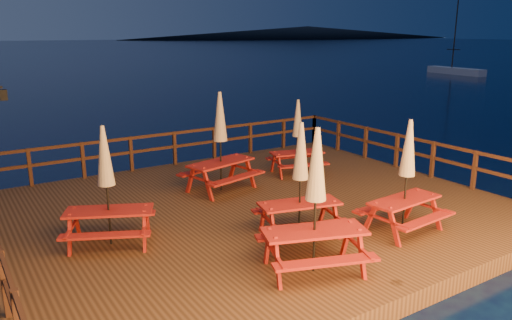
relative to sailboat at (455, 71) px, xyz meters
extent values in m
plane|color=#050C33|center=(-41.97, -24.67, -0.35)|extent=(500.00, 500.00, 0.00)
cube|color=#402714|center=(-41.97, -24.67, -0.15)|extent=(12.00, 10.00, 0.40)
cylinder|color=#382311|center=(-41.97, -29.27, -0.65)|extent=(0.24, 0.24, 1.40)
cylinder|color=#382311|center=(-41.97, -20.07, -0.65)|extent=(0.24, 0.24, 1.40)
cylinder|color=#382311|center=(-36.37, -20.07, -0.65)|extent=(0.24, 0.24, 1.40)
cube|color=#382311|center=(-41.97, -19.82, 1.10)|extent=(11.70, 0.06, 0.09)
cube|color=#382311|center=(-41.97, -19.82, 0.65)|extent=(11.70, 0.06, 0.09)
cube|color=#382311|center=(-46.65, -19.82, 0.60)|extent=(0.10, 0.10, 1.10)
cube|color=#382311|center=(-41.97, -19.82, 0.60)|extent=(0.10, 0.10, 1.10)
cube|color=#382311|center=(-37.29, -19.82, 0.60)|extent=(0.10, 0.10, 1.10)
cube|color=#382311|center=(-36.12, -24.67, 1.10)|extent=(0.06, 9.70, 0.09)
cube|color=#382311|center=(-36.12, -24.67, 0.65)|extent=(0.06, 9.70, 0.09)
cube|color=#382311|center=(-36.12, -24.67, 0.60)|extent=(0.10, 0.10, 1.10)
cube|color=#382311|center=(-36.12, -20.79, 0.60)|extent=(0.10, 0.10, 1.10)
cube|color=black|center=(-46.82, -20.12, 2.70)|extent=(0.18, 0.18, 0.28)
sphere|color=#FFBD66|center=(-46.82, -20.12, 2.70)|extent=(0.14, 0.14, 0.14)
ellipsoid|color=black|center=(143.03, 205.33, 3.15)|extent=(230.40, 86.40, 7.00)
cube|color=silver|center=(0.00, -0.01, -0.10)|extent=(2.00, 7.21, 0.92)
cylinder|color=black|center=(0.00, 0.50, 4.94)|extent=(0.12, 0.12, 10.17)
cylinder|color=black|center=(0.00, 0.50, 2.29)|extent=(0.28, 1.83, 0.08)
cube|color=maroon|center=(-45.68, -24.94, 0.77)|extent=(1.86, 1.37, 0.05)
cube|color=maroon|center=(-45.42, -24.42, 0.48)|extent=(1.68, 1.00, 0.05)
cube|color=maroon|center=(-45.93, -25.46, 0.48)|extent=(1.68, 1.00, 0.05)
cube|color=maroon|center=(-46.19, -24.34, 0.41)|extent=(0.09, 0.11, 0.72)
cube|color=maroon|center=(-46.47, -24.91, 0.41)|extent=(0.09, 0.11, 0.72)
cube|color=maroon|center=(-44.89, -24.97, 0.41)|extent=(0.09, 0.11, 0.72)
cube|color=maroon|center=(-45.16, -25.55, 0.41)|extent=(0.09, 0.11, 0.72)
cylinder|color=black|center=(-45.68, -24.94, 1.25)|extent=(0.04, 0.04, 2.41)
cone|color=tan|center=(-45.68, -24.94, 1.93)|extent=(0.35, 0.35, 1.21)
sphere|color=black|center=(-45.68, -24.94, 2.49)|extent=(0.07, 0.07, 0.07)
cube|color=maroon|center=(-42.92, -28.13, 0.83)|extent=(2.01, 1.31, 0.05)
cube|color=maroon|center=(-42.71, -27.54, 0.52)|extent=(1.86, 0.90, 0.05)
cube|color=maroon|center=(-43.12, -28.71, 0.52)|extent=(1.86, 0.90, 0.05)
cube|color=maroon|center=(-43.54, -27.54, 0.44)|extent=(0.09, 0.12, 0.78)
cube|color=maroon|center=(-43.77, -28.19, 0.44)|extent=(0.09, 0.12, 0.78)
cube|color=maroon|center=(-42.07, -28.06, 0.44)|extent=(0.09, 0.12, 0.78)
cube|color=maroon|center=(-42.30, -28.71, 0.44)|extent=(0.09, 0.12, 0.78)
cylinder|color=black|center=(-42.92, -28.13, 1.35)|extent=(0.05, 0.05, 2.60)
cone|color=tan|center=(-42.92, -28.13, 2.07)|extent=(0.37, 0.37, 1.30)
sphere|color=black|center=(-42.92, -28.13, 2.68)|extent=(0.07, 0.07, 0.07)
cube|color=maroon|center=(-42.13, -26.68, 0.77)|extent=(1.83, 1.07, 0.05)
cube|color=maroon|center=(-41.99, -26.12, 0.48)|extent=(1.74, 0.68, 0.05)
cube|color=maroon|center=(-42.27, -27.23, 0.48)|extent=(1.74, 0.68, 0.05)
cube|color=maroon|center=(-42.75, -26.20, 0.41)|extent=(0.08, 0.11, 0.72)
cube|color=maroon|center=(-42.90, -26.81, 0.41)|extent=(0.08, 0.11, 0.72)
cube|color=maroon|center=(-41.36, -26.54, 0.41)|extent=(0.08, 0.11, 0.72)
cube|color=maroon|center=(-41.51, -27.16, 0.41)|extent=(0.08, 0.11, 0.72)
cylinder|color=black|center=(-42.13, -26.68, 1.24)|extent=(0.04, 0.04, 2.39)
cone|color=tan|center=(-42.13, -26.68, 1.91)|extent=(0.34, 0.34, 1.20)
sphere|color=black|center=(-42.13, -26.68, 2.47)|extent=(0.07, 0.07, 0.07)
cube|color=maroon|center=(-40.09, -27.73, 0.77)|extent=(1.78, 0.80, 0.05)
cube|color=maroon|center=(-40.13, -27.15, 0.48)|extent=(1.75, 0.40, 0.05)
cube|color=maroon|center=(-40.04, -28.31, 0.48)|extent=(1.75, 0.40, 0.05)
cube|color=maroon|center=(-40.83, -27.47, 0.41)|extent=(0.06, 0.10, 0.72)
cube|color=maroon|center=(-40.78, -28.10, 0.41)|extent=(0.06, 0.10, 0.72)
cube|color=maroon|center=(-39.39, -27.36, 0.41)|extent=(0.06, 0.10, 0.72)
cube|color=maroon|center=(-39.34, -28.00, 0.41)|extent=(0.06, 0.10, 0.72)
cylinder|color=black|center=(-40.09, -27.73, 1.25)|extent=(0.04, 0.04, 2.41)
cone|color=tan|center=(-40.09, -27.73, 1.93)|extent=(0.35, 0.35, 1.21)
sphere|color=black|center=(-40.09, -27.73, 2.49)|extent=(0.07, 0.07, 0.07)
cube|color=maroon|center=(-39.27, -22.85, 0.71)|extent=(1.70, 1.00, 0.04)
cube|color=maroon|center=(-39.14, -22.33, 0.45)|extent=(1.61, 0.64, 0.04)
cube|color=maroon|center=(-39.40, -23.36, 0.45)|extent=(1.61, 0.64, 0.04)
cube|color=maroon|center=(-39.84, -22.40, 0.38)|extent=(0.07, 0.10, 0.67)
cube|color=maroon|center=(-39.99, -22.96, 0.38)|extent=(0.07, 0.10, 0.67)
cube|color=maroon|center=(-38.55, -22.73, 0.38)|extent=(0.07, 0.10, 0.67)
cube|color=maroon|center=(-38.70, -23.30, 0.38)|extent=(0.07, 0.10, 0.67)
cylinder|color=black|center=(-39.27, -22.85, 1.16)|extent=(0.04, 0.04, 2.22)
cone|color=tan|center=(-39.27, -22.85, 1.78)|extent=(0.32, 0.32, 1.11)
sphere|color=black|center=(-39.27, -22.85, 2.29)|extent=(0.06, 0.06, 0.06)
cube|color=maroon|center=(-42.01, -23.02, 0.84)|extent=(2.01, 1.16, 0.05)
cube|color=maroon|center=(-42.16, -22.40, 0.52)|extent=(1.91, 0.73, 0.05)
cube|color=maroon|center=(-41.86, -23.63, 0.52)|extent=(1.91, 0.73, 0.05)
cube|color=maroon|center=(-42.86, -22.86, 0.44)|extent=(0.09, 0.12, 0.79)
cube|color=maroon|center=(-42.70, -23.54, 0.44)|extent=(0.09, 0.12, 0.79)
cube|color=maroon|center=(-41.33, -22.49, 0.44)|extent=(0.09, 0.12, 0.79)
cube|color=maroon|center=(-41.16, -23.17, 0.44)|extent=(0.09, 0.12, 0.79)
cylinder|color=black|center=(-42.01, -23.02, 1.36)|extent=(0.05, 0.05, 2.63)
cone|color=tan|center=(-42.01, -23.02, 2.10)|extent=(0.38, 0.38, 1.31)
sphere|color=black|center=(-42.01, -23.02, 2.71)|extent=(0.07, 0.07, 0.07)
camera|label=1|loc=(-48.33, -34.57, 4.32)|focal=35.00mm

